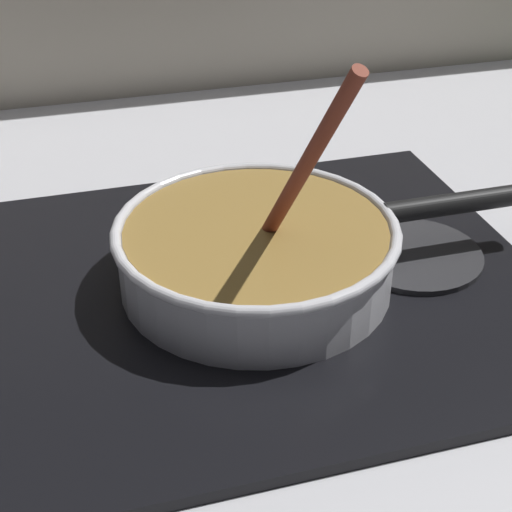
{
  "coord_description": "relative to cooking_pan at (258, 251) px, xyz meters",
  "views": [
    {
      "loc": [
        -0.15,
        -0.38,
        0.44
      ],
      "look_at": [
        0.02,
        0.21,
        0.04
      ],
      "focal_mm": 53.73,
      "sensor_mm": 36.0,
      "label": 1
    }
  ],
  "objects": [
    {
      "name": "spare_burner",
      "position": [
        0.17,
        0.0,
        -0.03
      ],
      "size": [
        0.14,
        0.14,
        0.01
      ],
      "primitive_type": "cylinder",
      "color": "#262628",
      "rests_on": "hob_plate"
    },
    {
      "name": "hob_plate",
      "position": [
        -0.0,
        0.0,
        -0.04
      ],
      "size": [
        0.56,
        0.48,
        0.01
      ],
      "primitive_type": "cube",
      "color": "black",
      "rests_on": "ground"
    },
    {
      "name": "ground",
      "position": [
        -0.02,
        -0.21,
        -0.07
      ],
      "size": [
        2.4,
        1.6,
        0.04
      ],
      "primitive_type": "cube",
      "color": "#B7B7BC"
    },
    {
      "name": "burner_ring",
      "position": [
        -0.0,
        0.0,
        -0.03
      ],
      "size": [
        0.18,
        0.18,
        0.01
      ],
      "primitive_type": "torus",
      "color": "#592D0C",
      "rests_on": "hob_plate"
    },
    {
      "name": "cooking_pan",
      "position": [
        0.0,
        0.0,
        0.0
      ],
      "size": [
        0.44,
        0.27,
        0.24
      ],
      "color": "silver",
      "rests_on": "hob_plate"
    }
  ]
}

